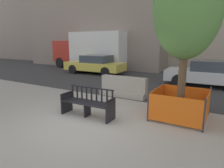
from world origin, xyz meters
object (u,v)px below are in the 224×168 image
street_bench (88,104)px  car_sedan_mid (207,74)px  jersey_barrier_centre (124,88)px  car_taxi_near (95,64)px  street_tree (187,6)px  construction_fence (180,103)px  delivery_truck (92,49)px

street_bench → car_sedan_mid: size_ratio=0.42×
jersey_barrier_centre → car_taxi_near: 6.40m
street_bench → car_sedan_mid: (2.71, 6.55, 0.26)m
street_tree → construction_fence: size_ratio=3.09×
street_tree → car_taxi_near: bearing=141.0°
street_tree → car_sedan_mid: size_ratio=1.15×
street_bench → construction_fence: 2.80m
car_taxi_near → delivery_truck: 2.97m
street_tree → car_sedan_mid: 5.85m
jersey_barrier_centre → car_sedan_mid: 4.83m
street_bench → delivery_truck: 11.36m
car_sedan_mid → construction_fence: bearing=-92.5°
jersey_barrier_centre → car_sedan_mid: bearing=54.1°
street_tree → delivery_truck: bearing=138.5°
delivery_truck → car_sedan_mid: bearing=-16.3°
street_bench → car_sedan_mid: 7.09m
delivery_truck → street_tree: bearing=-41.5°
car_taxi_near → car_sedan_mid: bearing=-4.2°
construction_fence → car_taxi_near: bearing=141.0°
street_tree → construction_fence: 2.75m
street_tree → jersey_barrier_centre: bearing=152.3°
construction_fence → car_taxi_near: size_ratio=0.34×
street_bench → jersey_barrier_centre: bearing=92.4°
street_bench → delivery_truck: size_ratio=0.25×
delivery_truck → jersey_barrier_centre: bearing=-45.9°
car_taxi_near → delivery_truck: delivery_truck is taller
street_tree → construction_fence: bearing=26.6°
street_bench → construction_fence: bearing=27.4°
car_taxi_near → delivery_truck: (-1.79, 2.14, 1.03)m
jersey_barrier_centre → car_taxi_near: bearing=135.9°
construction_fence → delivery_truck: (-8.97, 7.94, 1.23)m
construction_fence → car_sedan_mid: bearing=87.5°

